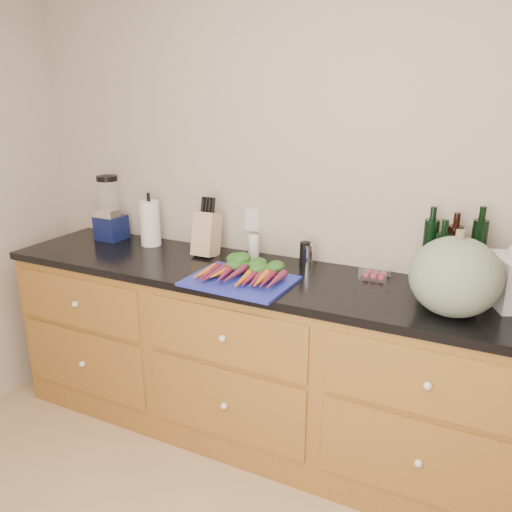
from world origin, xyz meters
The scene contains 14 objects.
wall_back centered at (0.00, 1.62, 1.30)m, with size 4.10×0.05×2.60m, color beige.
cabinets centered at (0.00, 1.30, 0.45)m, with size 3.60×0.64×0.90m.
countertop centered at (0.00, 1.30, 0.92)m, with size 3.64×0.62×0.04m, color black.
cutting_board centered at (-0.44, 1.14, 0.95)m, with size 0.48×0.37×0.01m, color #202BAD.
carrots centered at (-0.44, 1.18, 0.98)m, with size 0.40×0.29×0.06m.
squash centered at (0.49, 1.19, 1.10)m, with size 0.35×0.35×0.32m, color slate.
blender_appliance centered at (-1.49, 1.46, 1.11)m, with size 0.15×0.15×0.39m.
paper_towel centered at (-1.20, 1.46, 1.07)m, with size 0.12×0.12×0.26m, color white.
knife_block centered at (-0.80, 1.44, 1.06)m, with size 0.12×0.12×0.24m, color tan.
grinder_salt centered at (-0.54, 1.48, 1.00)m, with size 0.06×0.06×0.13m, color white.
grinder_pepper centered at (-0.25, 1.48, 1.01)m, with size 0.05×0.05×0.13m, color black.
canister_chrome centered at (-0.23, 1.48, 1.00)m, with size 0.05×0.05×0.12m, color silver.
tomato_box centered at (0.12, 1.47, 0.97)m, with size 0.13×0.11×0.06m, color white.
bottles centered at (0.44, 1.51, 1.09)m, with size 0.27×0.14×0.32m.
Camera 1 is at (0.58, -0.80, 1.78)m, focal length 35.00 mm.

